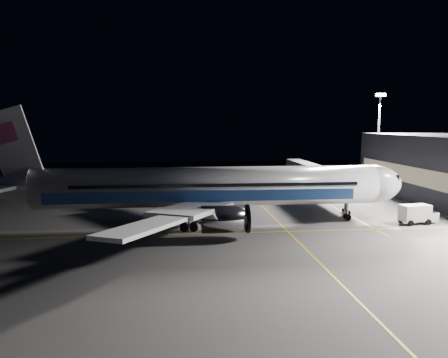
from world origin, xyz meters
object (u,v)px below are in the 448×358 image
floodlight_mast_north (379,131)px  safety_cone_b (245,212)px  jet_bridge (319,175)px  airliner (201,188)px  safety_cone_a (178,216)px  baggage_tug (190,207)px  service_truck (418,214)px  safety_cone_c (157,206)px

floodlight_mast_north → safety_cone_b: (-34.00, -26.65, -12.03)m
jet_bridge → airliner: bearing=-142.0°
airliner → safety_cone_b: airliner is taller
airliner → safety_cone_a: size_ratio=109.85×
floodlight_mast_north → baggage_tug: size_ratio=7.13×
baggage_tug → safety_cone_b: size_ratio=4.30×
floodlight_mast_north → service_truck: bearing=-106.5°
airliner → service_truck: (30.59, -3.43, -3.70)m
safety_cone_c → baggage_tug: bearing=-39.0°
floodlight_mast_north → safety_cone_a: bearing=-147.8°
floodlight_mast_north → safety_cone_b: floodlight_mast_north is taller
floodlight_mast_north → baggage_tug: bearing=-150.5°
baggage_tug → safety_cone_c: baggage_tug is taller
jet_bridge → safety_cone_c: (-29.97, -5.62, -4.25)m
floodlight_mast_north → baggage_tug: floodlight_mast_north is taller
jet_bridge → floodlight_mast_north: size_ratio=1.66×
floodlight_mast_north → safety_cone_a: (-44.47, -27.99, -12.09)m
safety_cone_a → safety_cone_b: bearing=7.3°
service_truck → safety_cone_a: bearing=159.1°
safety_cone_a → safety_cone_c: safety_cone_c is taller
safety_cone_a → safety_cone_c: 9.13m
service_truck → safety_cone_a: (-33.98, 7.43, -1.18)m
service_truck → airliner: bearing=165.1°
service_truck → safety_cone_c: service_truck is taller
airliner → safety_cone_b: bearing=37.0°
safety_cone_c → floodlight_mast_north: bearing=22.2°
jet_bridge → safety_cone_c: jet_bridge is taller
airliner → floodlight_mast_north: size_ratio=2.97×
baggage_tug → safety_cone_c: 7.08m
airliner → safety_cone_c: 15.02m
safety_cone_c → safety_cone_a: bearing=-67.4°
airliner → baggage_tug: bearing=100.0°
jet_bridge → service_truck: (7.51, -21.49, -3.12)m
floodlight_mast_north → safety_cone_a: size_ratio=36.99×
floodlight_mast_north → safety_cone_c: size_ratio=31.28×
baggage_tug → safety_cone_c: (-5.48, 4.44, -0.57)m
jet_bridge → service_truck: bearing=-70.7°
service_truck → safety_cone_a: size_ratio=10.02×
jet_bridge → floodlight_mast_north: (18.00, 13.93, 7.79)m
floodlight_mast_north → safety_cone_c: 53.19m
baggage_tug → safety_cone_a: bearing=-122.5°
jet_bridge → floodlight_mast_north: floodlight_mast_north is taller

